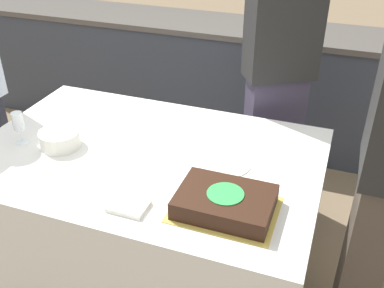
{
  "coord_description": "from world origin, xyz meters",
  "views": [
    {
      "loc": [
        0.82,
        -1.59,
        1.88
      ],
      "look_at": [
        0.23,
        0.0,
        0.85
      ],
      "focal_mm": 42.0,
      "sensor_mm": 36.0,
      "label": 1
    }
  ],
  "objects_px": {
    "cake": "(225,202)",
    "wine_glass": "(18,123)",
    "plate_stack": "(60,139)",
    "person_cutting_cake": "(277,86)"
  },
  "relations": [
    {
      "from": "plate_stack",
      "to": "wine_glass",
      "type": "distance_m",
      "value": 0.21
    },
    {
      "from": "wine_glass",
      "to": "person_cutting_cake",
      "type": "relative_size",
      "value": 0.1
    },
    {
      "from": "cake",
      "to": "wine_glass",
      "type": "relative_size",
      "value": 2.51
    },
    {
      "from": "cake",
      "to": "wine_glass",
      "type": "distance_m",
      "value": 1.09
    },
    {
      "from": "plate_stack",
      "to": "person_cutting_cake",
      "type": "height_order",
      "value": "person_cutting_cake"
    },
    {
      "from": "cake",
      "to": "person_cutting_cake",
      "type": "relative_size",
      "value": 0.25
    },
    {
      "from": "cake",
      "to": "person_cutting_cake",
      "type": "bearing_deg",
      "value": 90.0
    },
    {
      "from": "wine_glass",
      "to": "person_cutting_cake",
      "type": "distance_m",
      "value": 1.39
    },
    {
      "from": "cake",
      "to": "plate_stack",
      "type": "height_order",
      "value": "same"
    },
    {
      "from": "cake",
      "to": "wine_glass",
      "type": "height_order",
      "value": "wine_glass"
    }
  ]
}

